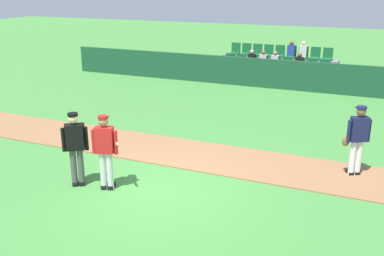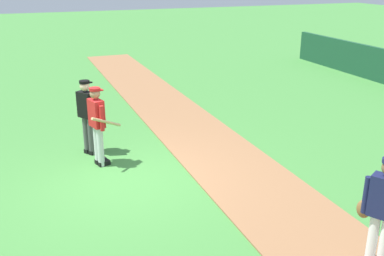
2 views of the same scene
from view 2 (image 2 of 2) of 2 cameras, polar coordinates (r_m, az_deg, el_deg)
ground_plane at (r=9.32m, az=-8.30°, el=-6.63°), size 80.00×80.00×0.00m
infield_dirt_path at (r=10.00m, az=4.74°, el=-4.48°), size 28.00×2.03×0.03m
batter_red_jersey at (r=9.77m, az=-12.00°, el=0.56°), size 0.74×0.70×1.76m
umpire_home_plate at (r=10.45m, az=-13.21°, el=1.90°), size 0.53×0.46×1.76m
runner_navy_jersey at (r=6.72m, az=23.14°, el=-9.87°), size 0.64×0.43×1.76m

